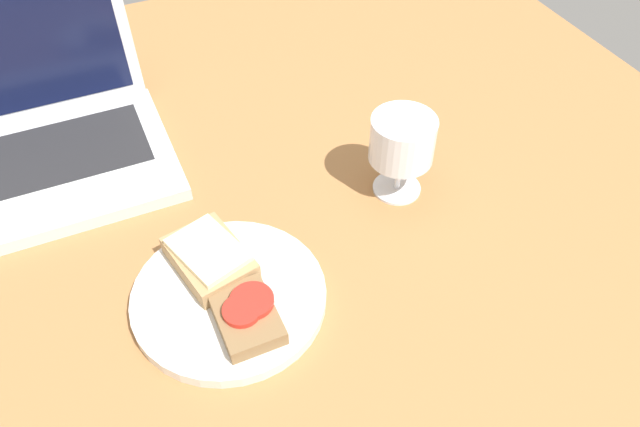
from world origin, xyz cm
name	(u,v)px	position (x,y,z in cm)	size (l,w,h in cm)	color
wooden_table	(285,241)	(0.00, 0.00, 1.50)	(140.00, 140.00, 3.00)	#9E6B3D
plate	(229,297)	(-9.95, -7.28, 3.79)	(22.98, 22.98, 1.59)	silver
sandwich_with_tomato	(247,315)	(-9.21, -11.95, 5.85)	(6.84, 9.17, 2.69)	brown
sandwich_with_cheese	(210,257)	(-10.59, -2.50, 6.14)	(9.82, 12.26, 3.28)	#A88456
wine_glass	(402,143)	(17.48, 1.51, 11.36)	(8.65, 8.65, 12.05)	white
laptop	(44,140)	(-25.87, 27.59, 6.79)	(33.33, 28.51, 21.79)	silver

